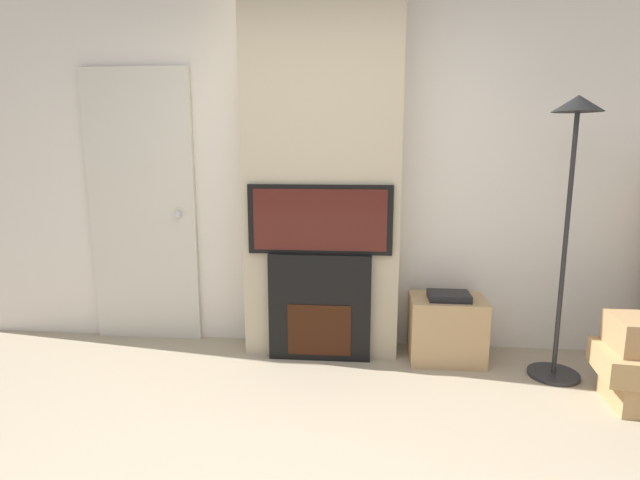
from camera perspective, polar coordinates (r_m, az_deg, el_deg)
name	(u,v)px	position (r m, az deg, el deg)	size (l,w,h in m)	color
wall_back	(324,169)	(3.77, 0.45, 8.11)	(6.00, 0.06, 2.70)	silver
chimney_breast	(322,170)	(3.59, 0.21, 7.98)	(1.11, 0.30, 2.70)	#BCAD8E
fireplace	(320,307)	(3.61, 0.00, -7.62)	(0.73, 0.15, 0.77)	black
television	(320,219)	(3.47, 0.00, 2.36)	(1.01, 0.07, 0.49)	black
floor_lamp	(571,180)	(3.50, 26.78, 6.17)	(0.33, 0.33, 1.82)	#262628
media_stand	(446,328)	(3.73, 14.24, -9.71)	(0.52, 0.37, 0.51)	tan
entry_door	(142,208)	(4.10, -19.65, 3.44)	(0.84, 0.09, 2.09)	beige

